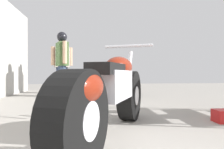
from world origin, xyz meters
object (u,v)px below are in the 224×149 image
mechanic_in_blue (62,63)px  motorcycle_black_naked (109,82)px  mechanic_with_helmet (62,58)px  motorcycle_maroon_cruiser (111,94)px

mechanic_in_blue → motorcycle_black_naked: bearing=-23.6°
motorcycle_black_naked → mechanic_with_helmet: bearing=-166.5°
motorcycle_maroon_cruiser → mechanic_in_blue: (-1.12, 4.64, 0.55)m
motorcycle_maroon_cruiser → motorcycle_black_naked: motorcycle_maroon_cruiser is taller
motorcycle_maroon_cruiser → mechanic_in_blue: 4.81m
mechanic_in_blue → mechanic_with_helmet: bearing=-82.0°
mechanic_with_helmet → motorcycle_maroon_cruiser: bearing=-75.0°
mechanic_in_blue → mechanic_with_helmet: 0.97m
motorcycle_black_naked → mechanic_in_blue: 1.71m
motorcycle_black_naked → mechanic_in_blue: mechanic_in_blue is taller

